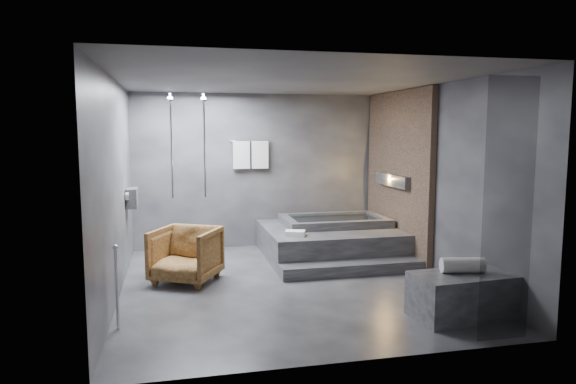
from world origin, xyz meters
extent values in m
plane|color=#28282A|center=(0.00, 0.00, 0.00)|extent=(5.00, 5.00, 0.00)
cube|color=#434346|center=(0.00, 0.00, 2.80)|extent=(4.50, 5.00, 0.04)
cube|color=#313136|center=(0.00, 2.50, 1.40)|extent=(4.50, 0.04, 2.80)
cube|color=#313136|center=(0.00, -2.50, 1.40)|extent=(4.50, 0.04, 2.80)
cube|color=#313136|center=(-2.25, 0.00, 1.40)|extent=(0.04, 5.00, 2.80)
cube|color=#313136|center=(2.25, 0.00, 1.40)|extent=(0.04, 5.00, 2.80)
cube|color=#A27C5F|center=(2.19, 1.25, 1.40)|extent=(0.10, 2.40, 2.78)
cube|color=#FF9938|center=(2.11, 1.25, 1.30)|extent=(0.14, 1.20, 0.20)
cube|color=slate|center=(-2.16, 1.40, 1.10)|extent=(0.16, 0.42, 0.30)
imported|color=beige|center=(-2.15, 1.30, 1.05)|extent=(0.08, 0.08, 0.21)
imported|color=beige|center=(-2.15, 1.50, 1.03)|extent=(0.07, 0.07, 0.15)
cylinder|color=silver|center=(-1.00, 2.05, 1.90)|extent=(0.04, 0.04, 1.80)
cylinder|color=silver|center=(-1.55, 2.05, 1.90)|extent=(0.04, 0.04, 1.80)
cylinder|color=silver|center=(-0.15, 2.44, 1.95)|extent=(0.75, 0.02, 0.02)
cube|color=white|center=(-0.32, 2.42, 1.70)|extent=(0.30, 0.06, 0.50)
cube|color=white|center=(0.02, 2.42, 1.70)|extent=(0.30, 0.06, 0.50)
cylinder|color=silver|center=(-2.15, -1.20, 0.45)|extent=(0.04, 0.04, 0.90)
cube|color=black|center=(1.65, -2.45, 1.35)|extent=(0.55, 0.01, 2.60)
cube|color=#2D2D2F|center=(1.05, 1.45, 0.25)|extent=(2.20, 2.00, 0.50)
cube|color=#2D2D2F|center=(1.05, 0.27, 0.09)|extent=(2.20, 0.36, 0.18)
cube|color=#313234|center=(1.67, -1.69, 0.25)|extent=(1.18, 0.71, 0.51)
imported|color=#4A2D12|center=(-1.38, 0.44, 0.39)|extent=(1.13, 1.14, 0.78)
cylinder|color=silver|center=(1.69, -1.64, 0.60)|extent=(0.51, 0.27, 0.18)
cube|color=white|center=(0.31, 0.87, 0.54)|extent=(0.36, 0.31, 0.08)
camera|label=1|loc=(-1.53, -6.80, 2.13)|focal=32.00mm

